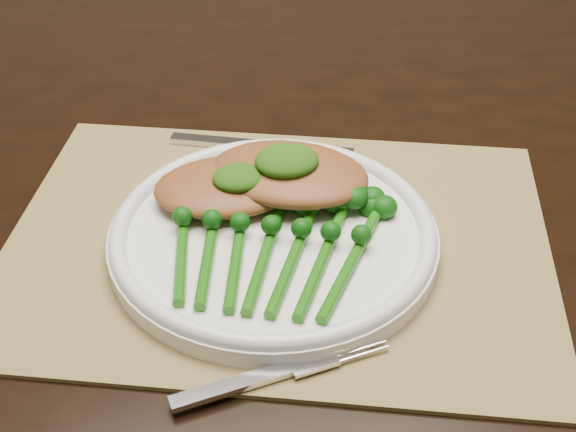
{
  "coord_description": "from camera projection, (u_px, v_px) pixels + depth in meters",
  "views": [
    {
      "loc": [
        -0.08,
        -0.6,
        1.2
      ],
      "look_at": [
        0.0,
        -0.06,
        0.78
      ],
      "focal_mm": 50.0,
      "sensor_mm": 36.0,
      "label": 1
    }
  ],
  "objects": [
    {
      "name": "dining_table",
      "position": [
        307.0,
        389.0,
        1.05
      ],
      "size": [
        1.69,
        1.07,
        0.75
      ],
      "rotation": [
        0.0,
        0.0,
        -0.11
      ],
      "color": "black",
      "rests_on": "ground"
    },
    {
      "name": "placemat",
      "position": [
        278.0,
        242.0,
        0.7
      ],
      "size": [
        0.54,
        0.45,
        0.0
      ],
      "primitive_type": "cube",
      "rotation": [
        0.0,
        0.0,
        -0.25
      ],
      "color": "olive",
      "rests_on": "dining_table"
    },
    {
      "name": "dinner_plate",
      "position": [
        273.0,
        234.0,
        0.69
      ],
      "size": [
        0.28,
        0.28,
        0.03
      ],
      "color": "white",
      "rests_on": "placemat"
    },
    {
      "name": "knife",
      "position": [
        243.0,
        144.0,
        0.82
      ],
      "size": [
        0.18,
        0.07,
        0.01
      ],
      "rotation": [
        0.0,
        0.0,
        -0.31
      ],
      "color": "silver",
      "rests_on": "placemat"
    },
    {
      "name": "fork",
      "position": [
        296.0,
        367.0,
        0.58
      ],
      "size": [
        0.17,
        0.06,
        0.01
      ],
      "rotation": [
        0.0,
        0.0,
        0.24
      ],
      "color": "silver",
      "rests_on": "placemat"
    },
    {
      "name": "chicken_fillet_left",
      "position": [
        228.0,
        186.0,
        0.71
      ],
      "size": [
        0.14,
        0.1,
        0.03
      ],
      "primitive_type": "ellipsoid",
      "rotation": [
        0.0,
        0.0,
        0.03
      ],
      "color": "brown",
      "rests_on": "dinner_plate"
    },
    {
      "name": "chicken_fillet_right",
      "position": [
        289.0,
        173.0,
        0.72
      ],
      "size": [
        0.17,
        0.15,
        0.03
      ],
      "primitive_type": "ellipsoid",
      "rotation": [
        0.0,
        0.0,
        -0.38
      ],
      "color": "brown",
      "rests_on": "dinner_plate"
    },
    {
      "name": "pesto_dollop_left",
      "position": [
        239.0,
        178.0,
        0.7
      ],
      "size": [
        0.05,
        0.04,
        0.02
      ],
      "primitive_type": "ellipsoid",
      "color": "#173F09",
      "rests_on": "chicken_fillet_left"
    },
    {
      "name": "pesto_dollop_right",
      "position": [
        287.0,
        161.0,
        0.7
      ],
      "size": [
        0.06,
        0.05,
        0.02
      ],
      "primitive_type": "ellipsoid",
      "color": "#173F09",
      "rests_on": "chicken_fillet_right"
    },
    {
      "name": "broccolini_bundle",
      "position": [
        266.0,
        251.0,
        0.66
      ],
      "size": [
        0.21,
        0.23,
        0.04
      ],
      "rotation": [
        0.0,
        0.0,
        -0.31
      ],
      "color": "#175B0C",
      "rests_on": "dinner_plate"
    }
  ]
}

